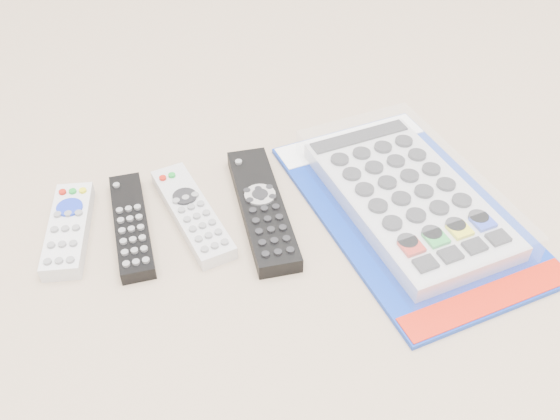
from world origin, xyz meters
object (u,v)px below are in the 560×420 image
object	(u,v)px
remote_silver_dvd	(192,213)
remote_large_black	(262,208)
remote_small_grey	(68,229)
jumbo_remote_packaged	(408,196)
remote_slim_black	(131,225)

from	to	relation	value
remote_silver_dvd	remote_large_black	size ratio (longest dim) A/B	0.84
remote_small_grey	jumbo_remote_packaged	world-z (taller)	jumbo_remote_packaged
remote_silver_dvd	remote_large_black	distance (m)	0.08
remote_small_grey	remote_large_black	bearing A→B (deg)	2.58
remote_large_black	jumbo_remote_packaged	size ratio (longest dim) A/B	0.57
remote_silver_dvd	jumbo_remote_packaged	world-z (taller)	jumbo_remote_packaged
remote_silver_dvd	remote_large_black	bearing A→B (deg)	-22.18
remote_slim_black	remote_large_black	world-z (taller)	remote_large_black
remote_large_black	remote_small_grey	bearing A→B (deg)	176.04
remote_small_grey	remote_slim_black	world-z (taller)	remote_small_grey
remote_large_black	remote_slim_black	bearing A→B (deg)	177.38
remote_large_black	jumbo_remote_packaged	distance (m)	0.18
remote_silver_dvd	remote_small_grey	bearing A→B (deg)	164.04
remote_slim_black	remote_silver_dvd	xyz separation A→B (m)	(0.07, -0.00, 0.00)
remote_slim_black	jumbo_remote_packaged	world-z (taller)	jumbo_remote_packaged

